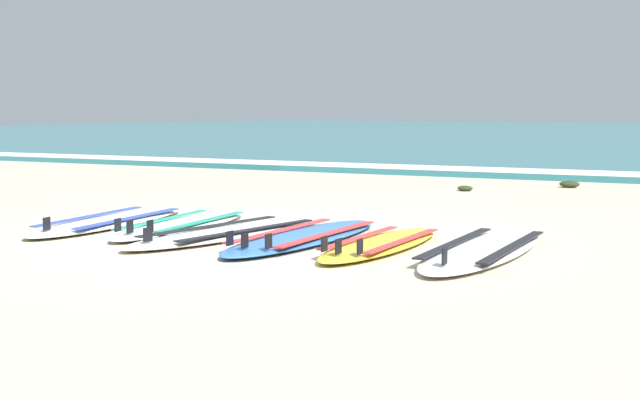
# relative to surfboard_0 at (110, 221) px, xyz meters

# --- Properties ---
(ground_plane) EXTENTS (80.00, 80.00, 0.00)m
(ground_plane) POSITION_rel_surfboard_0_xyz_m (1.61, -0.02, -0.04)
(ground_plane) COLOR beige
(wave_foam_strip) EXTENTS (80.00, 1.12, 0.11)m
(wave_foam_strip) POSITION_rel_surfboard_0_xyz_m (1.61, 7.83, 0.02)
(wave_foam_strip) COLOR white
(wave_foam_strip) RESTS_ON ground
(surfboard_0) EXTENTS (0.92, 2.48, 0.18)m
(surfboard_0) POSITION_rel_surfboard_0_xyz_m (0.00, 0.00, 0.00)
(surfboard_0) COLOR silver
(surfboard_0) RESTS_ON ground
(surfboard_1) EXTENTS (0.85, 2.31, 0.18)m
(surfboard_1) POSITION_rel_surfboard_0_xyz_m (0.76, 0.12, 0.00)
(surfboard_1) COLOR white
(surfboard_1) RESTS_ON ground
(surfboard_2) EXTENTS (0.94, 2.48, 0.18)m
(surfboard_2) POSITION_rel_surfboard_0_xyz_m (1.43, -0.13, -0.00)
(surfboard_2) COLOR white
(surfboard_2) RESTS_ON ground
(surfboard_3) EXTENTS (0.66, 2.45, 0.18)m
(surfboard_3) POSITION_rel_surfboard_0_xyz_m (2.12, -0.04, 0.00)
(surfboard_3) COLOR #3875CC
(surfboard_3) RESTS_ON ground
(surfboard_4) EXTENTS (0.57, 2.05, 0.18)m
(surfboard_4) POSITION_rel_surfboard_0_xyz_m (2.85, -0.12, 0.00)
(surfboard_4) COLOR yellow
(surfboard_4) RESTS_ON ground
(surfboard_5) EXTENTS (0.71, 2.49, 0.18)m
(surfboard_5) POSITION_rel_surfboard_0_xyz_m (3.65, -0.01, -0.00)
(surfboard_5) COLOR white
(surfboard_5) RESTS_ON ground
(seaweed_clump_near_shoreline) EXTENTS (0.28, 0.22, 0.10)m
(seaweed_clump_near_shoreline) POSITION_rel_surfboard_0_xyz_m (2.90, 6.21, 0.01)
(seaweed_clump_near_shoreline) COLOR #2D381E
(seaweed_clump_near_shoreline) RESTS_ON ground
(seaweed_clump_mid_sand) EXTENTS (0.21, 0.17, 0.07)m
(seaweed_clump_mid_sand) POSITION_rel_surfboard_0_xyz_m (1.79, 5.01, 0.00)
(seaweed_clump_mid_sand) COLOR #2D381E
(seaweed_clump_mid_sand) RESTS_ON ground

